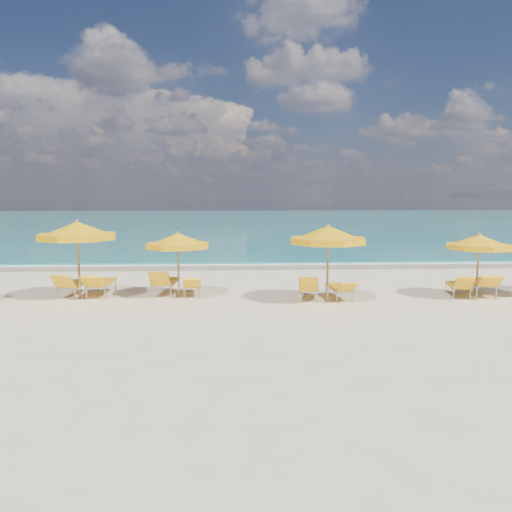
{
  "coord_description": "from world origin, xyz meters",
  "views": [
    {
      "loc": [
        -0.85,
        -15.48,
        3.28
      ],
      "look_at": [
        0.0,
        1.5,
        1.2
      ],
      "focal_mm": 35.0,
      "sensor_mm": 36.0,
      "label": 1
    }
  ],
  "objects": [
    {
      "name": "ground_plane",
      "position": [
        0.0,
        0.0,
        0.0
      ],
      "size": [
        120.0,
        120.0,
        0.0
      ],
      "primitive_type": "plane",
      "color": "beige"
    },
    {
      "name": "ocean",
      "position": [
        0.0,
        48.0,
        0.0
      ],
      "size": [
        120.0,
        80.0,
        0.3
      ],
      "primitive_type": "cube",
      "color": "#147371",
      "rests_on": "ground"
    },
    {
      "name": "wet_sand_band",
      "position": [
        0.0,
        7.4,
        0.0
      ],
      "size": [
        120.0,
        2.6,
        0.01
      ],
      "primitive_type": "cube",
      "color": "tan",
      "rests_on": "ground"
    },
    {
      "name": "foam_line",
      "position": [
        0.0,
        8.2,
        0.0
      ],
      "size": [
        120.0,
        1.2,
        0.03
      ],
      "primitive_type": "cube",
      "color": "white",
      "rests_on": "ground"
    },
    {
      "name": "whitecap_near",
      "position": [
        -6.0,
        17.0,
        0.0
      ],
      "size": [
        14.0,
        0.36,
        0.05
      ],
      "primitive_type": "cube",
      "color": "white",
      "rests_on": "ground"
    },
    {
      "name": "whitecap_far",
      "position": [
        8.0,
        24.0,
        0.0
      ],
      "size": [
        18.0,
        0.3,
        0.05
      ],
      "primitive_type": "cube",
      "color": "white",
      "rests_on": "ground"
    },
    {
      "name": "umbrella_3",
      "position": [
        -5.68,
        0.41,
        2.15
      ],
      "size": [
        2.87,
        2.87,
        2.52
      ],
      "rotation": [
        0.0,
        0.0,
        -0.17
      ],
      "color": "#9D7E4E",
      "rests_on": "ground"
    },
    {
      "name": "umbrella_4",
      "position": [
        -2.55,
        0.5,
        1.82
      ],
      "size": [
        2.77,
        2.77,
        2.13
      ],
      "rotation": [
        0.0,
        0.0,
        0.41
      ],
      "color": "#9D7E4E",
      "rests_on": "ground"
    },
    {
      "name": "umbrella_5",
      "position": [
        2.1,
        -0.5,
        2.06
      ],
      "size": [
        2.78,
        2.78,
        2.41
      ],
      "rotation": [
        0.0,
        0.0,
        0.19
      ],
      "color": "#9D7E4E",
      "rests_on": "ground"
    },
    {
      "name": "umbrella_6",
      "position": [
        7.01,
        -0.1,
        1.78
      ],
      "size": [
        2.18,
        2.18,
        2.09
      ],
      "rotation": [
        0.0,
        0.0,
        -0.06
      ],
      "color": "#9D7E4E",
      "rests_on": "ground"
    },
    {
      "name": "lounger_3_left",
      "position": [
        -6.05,
        0.92,
        0.23
      ],
      "size": [
        0.73,
        1.84,
        0.86
      ],
      "rotation": [
        0.0,
        0.0,
        -0.07
      ],
      "color": "#A5A8AD",
      "rests_on": "ground"
    },
    {
      "name": "lounger_3_right",
      "position": [
        -5.15,
        0.97,
        0.24
      ],
      "size": [
        0.71,
        1.99,
        0.85
      ],
      "rotation": [
        0.0,
        0.0,
        -0.03
      ],
      "color": "#A5A8AD",
      "rests_on": "ground"
    },
    {
      "name": "lounger_4_left",
      "position": [
        -3.05,
        1.03,
        0.24
      ],
      "size": [
        0.81,
        1.95,
        0.93
      ],
      "rotation": [
        0.0,
        0.0,
        -0.09
      ],
      "color": "#A5A8AD",
      "rests_on": "ground"
    },
    {
      "name": "lounger_4_right",
      "position": [
        -2.17,
        0.86,
        0.21
      ],
      "size": [
        0.71,
        1.75,
        0.74
      ],
      "rotation": [
        0.0,
        0.0,
        0.09
      ],
      "color": "#A5A8AD",
      "rests_on": "ground"
    },
    {
      "name": "lounger_5_left",
      "position": [
        1.61,
        0.0,
        0.23
      ],
      "size": [
        0.91,
        1.84,
        0.88
      ],
      "rotation": [
        0.0,
        0.0,
        -0.18
      ],
      "color": "#A5A8AD",
      "rests_on": "ground"
    },
    {
      "name": "lounger_5_right",
      "position": [
        2.59,
        0.02,
        0.21
      ],
      "size": [
        0.72,
        1.76,
        0.71
      ],
      "rotation": [
        0.0,
        0.0,
        0.1
      ],
      "color": "#A5A8AD",
      "rests_on": "ground"
    },
    {
      "name": "lounger_6_left",
      "position": [
        6.54,
        0.18,
        0.21
      ],
      "size": [
        0.87,
        1.7,
        0.8
      ],
      "rotation": [
        0.0,
        0.0,
        -0.21
      ],
      "color": "#A5A8AD",
      "rests_on": "ground"
    },
    {
      "name": "lounger_6_right",
      "position": [
        7.39,
        0.37,
        0.24
      ],
      "size": [
        0.99,
        2.09,
        0.85
      ],
      "rotation": [
        0.0,
        0.0,
        -0.17
      ],
      "color": "#A5A8AD",
      "rests_on": "ground"
    }
  ]
}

